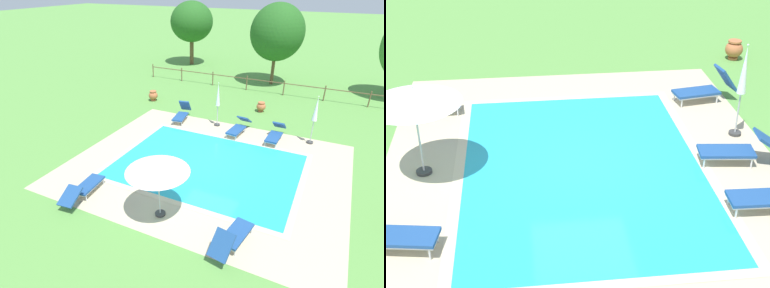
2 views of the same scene
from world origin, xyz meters
TOP-DOWN VIEW (x-y plane):
  - ground_plane at (0.00, 0.00)m, footprint 160.00×160.00m
  - pool_deck_paving at (0.00, 0.00)m, footprint 11.50×9.33m
  - swimming_pool_water at (0.00, 0.00)m, footprint 7.67×5.49m
  - pool_coping_rim at (0.00, 0.00)m, footprint 8.15×5.97m
  - sun_lounger_north_near_steps at (2.52, -3.95)m, footprint 0.90×1.99m
  - sun_lounger_north_mid at (-3.28, -3.96)m, footprint 0.82×2.12m
  - sun_lounger_north_far at (-3.30, 3.97)m, footprint 0.88×1.90m
  - sun_lounger_north_end at (0.20, 3.68)m, footprint 0.83×2.07m
  - patio_umbrella_open_foreground at (-0.18, -3.65)m, footprint 2.10×2.10m
  - patio_umbrella_closed_row_mid_west at (-1.18, 4.13)m, footprint 0.32×0.32m
  - terracotta_urn_near_fence at (-6.52, 6.02)m, footprint 0.60×0.60m

SIDE VIEW (x-z plane):
  - ground_plane at x=0.00m, z-range 0.00..0.00m
  - pool_deck_paving at x=0.00m, z-range 0.00..0.01m
  - swimming_pool_water at x=0.00m, z-range 0.00..0.01m
  - pool_coping_rim at x=0.00m, z-range 0.01..0.01m
  - sun_lounger_north_mid at x=-3.28m, z-range 0.00..0.71m
  - terracotta_urn_near_fence at x=-6.52m, z-range 0.03..0.70m
  - sun_lounger_north_end at x=0.20m, z-range -0.04..0.77m
  - sun_lounger_north_near_steps at x=2.52m, z-range -0.08..0.86m
  - sun_lounger_north_far at x=-3.30m, z-range -0.11..0.90m
  - patio_umbrella_closed_row_mid_west at x=-1.18m, z-range 0.33..2.78m
  - patio_umbrella_open_foreground at x=-0.18m, z-range 0.85..3.03m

